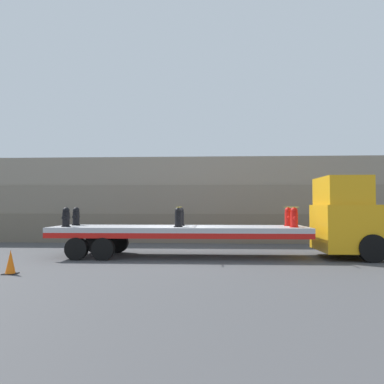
# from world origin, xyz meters

# --- Properties ---
(ground_plane) EXTENTS (120.00, 120.00, 0.00)m
(ground_plane) POSITION_xyz_m (0.00, 0.00, 0.00)
(ground_plane) COLOR #474749
(rock_cliff) EXTENTS (60.00, 3.30, 4.77)m
(rock_cliff) POSITION_xyz_m (0.00, 7.02, 2.39)
(rock_cliff) COLOR #706656
(rock_cliff) RESTS_ON ground_plane
(truck_cab) EXTENTS (2.33, 2.69, 3.15)m
(truck_cab) POSITION_xyz_m (6.66, 0.00, 1.54)
(truck_cab) COLOR orange
(truck_cab) RESTS_ON ground_plane
(flatbed_trailer) EXTENTS (10.04, 2.59, 1.21)m
(flatbed_trailer) POSITION_xyz_m (-0.47, 0.00, 1.00)
(flatbed_trailer) COLOR #B2B2B7
(flatbed_trailer) RESTS_ON ground_plane
(fire_hydrant_black_near_0) EXTENTS (0.35, 0.57, 0.77)m
(fire_hydrant_black_near_0) POSITION_xyz_m (-4.42, -0.55, 1.58)
(fire_hydrant_black_near_0) COLOR black
(fire_hydrant_black_near_0) RESTS_ON flatbed_trailer
(fire_hydrant_black_far_0) EXTENTS (0.35, 0.57, 0.77)m
(fire_hydrant_black_far_0) POSITION_xyz_m (-4.42, 0.55, 1.58)
(fire_hydrant_black_far_0) COLOR black
(fire_hydrant_black_far_0) RESTS_ON flatbed_trailer
(fire_hydrant_black_near_1) EXTENTS (0.35, 0.57, 0.77)m
(fire_hydrant_black_near_1) POSITION_xyz_m (0.00, -0.55, 1.58)
(fire_hydrant_black_near_1) COLOR black
(fire_hydrant_black_near_1) RESTS_ON flatbed_trailer
(fire_hydrant_black_far_1) EXTENTS (0.35, 0.57, 0.77)m
(fire_hydrant_black_far_1) POSITION_xyz_m (0.00, 0.55, 1.58)
(fire_hydrant_black_far_1) COLOR black
(fire_hydrant_black_far_1) RESTS_ON flatbed_trailer
(fire_hydrant_red_near_2) EXTENTS (0.35, 0.57, 0.77)m
(fire_hydrant_red_near_2) POSITION_xyz_m (4.42, -0.55, 1.58)
(fire_hydrant_red_near_2) COLOR red
(fire_hydrant_red_near_2) RESTS_ON flatbed_trailer
(fire_hydrant_red_far_2) EXTENTS (0.35, 0.57, 0.77)m
(fire_hydrant_red_far_2) POSITION_xyz_m (4.42, 0.55, 1.58)
(fire_hydrant_red_far_2) COLOR red
(fire_hydrant_red_far_2) RESTS_ON flatbed_trailer
(cargo_strap_rear) EXTENTS (0.05, 2.69, 0.01)m
(cargo_strap_rear) POSITION_xyz_m (0.00, 0.00, 1.98)
(cargo_strap_rear) COLOR yellow
(cargo_strap_rear) RESTS_ON fire_hydrant_black_near_1
(cargo_strap_middle) EXTENTS (0.05, 2.69, 0.01)m
(cargo_strap_middle) POSITION_xyz_m (4.42, 0.00, 1.98)
(cargo_strap_middle) COLOR yellow
(cargo_strap_middle) RESTS_ON fire_hydrant_red_near_2
(traffic_cone) EXTENTS (0.38, 0.38, 0.72)m
(traffic_cone) POSITION_xyz_m (-4.68, -4.09, 0.35)
(traffic_cone) COLOR black
(traffic_cone) RESTS_ON ground_plane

